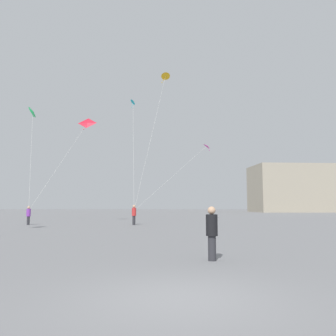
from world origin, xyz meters
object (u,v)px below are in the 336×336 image
at_px(kite_magenta_diamond, 206,147).
at_px(kite_amber_diamond, 165,78).
at_px(building_left_hall, 297,189).
at_px(kite_crimson_delta, 86,124).
at_px(kite_emerald_diamond, 33,112).
at_px(person_in_red, 134,214).
at_px(person_in_purple, 28,215).
at_px(person_in_black, 212,231).
at_px(kite_cyan_diamond, 133,104).

bearing_deg(kite_magenta_diamond, kite_amber_diamond, -122.19).
bearing_deg(kite_amber_diamond, building_left_hall, 58.36).
height_order(kite_crimson_delta, kite_emerald_diamond, kite_emerald_diamond).
height_order(person_in_red, person_in_purple, person_in_red).
bearing_deg(kite_crimson_delta, kite_magenta_diamond, 26.66).
bearing_deg(kite_amber_diamond, person_in_black, -86.19).
height_order(kite_crimson_delta, building_left_hall, building_left_hall).
bearing_deg(building_left_hall, kite_amber_diamond, -121.64).
height_order(kite_crimson_delta, kite_cyan_diamond, kite_cyan_diamond).
bearing_deg(kite_cyan_diamond, building_left_hall, 50.80).
relative_size(person_in_purple, kite_amber_diamond, 0.12).
height_order(person_in_red, building_left_hall, building_left_hall).
distance_m(person_in_black, kite_emerald_diamond, 32.64).
xyz_separation_m(person_in_red, kite_magenta_diamond, (8.05, 11.02, 8.17)).
xyz_separation_m(person_in_purple, kite_emerald_diamond, (-1.98, 5.09, 11.10)).
relative_size(person_in_red, building_left_hall, 0.08).
height_order(person_in_red, person_in_black, person_in_red).
bearing_deg(person_in_purple, kite_emerald_diamond, -116.00).
distance_m(kite_crimson_delta, building_left_hall, 71.04).
xyz_separation_m(kite_magenta_diamond, building_left_hall, (30.08, 49.00, -3.03)).
relative_size(kite_crimson_delta, kite_emerald_diamond, 0.85).
relative_size(person_in_black, kite_emerald_diamond, 0.16).
xyz_separation_m(person_in_black, kite_cyan_diamond, (-5.72, 32.47, 13.89)).
bearing_deg(kite_crimson_delta, building_left_hall, 51.95).
bearing_deg(kite_magenta_diamond, person_in_purple, -148.76).
height_order(kite_amber_diamond, kite_magenta_diamond, kite_amber_diamond).
bearing_deg(building_left_hall, kite_emerald_diamond, -132.36).
distance_m(person_in_red, person_in_black, 21.26).
xyz_separation_m(kite_cyan_diamond, kite_amber_diamond, (4.15, -8.91, 0.20)).
distance_m(person_in_red, kite_amber_diamond, 14.61).
bearing_deg(kite_amber_diamond, person_in_purple, -168.50).
bearing_deg(person_in_red, kite_amber_diamond, 106.92).
distance_m(person_in_purple, kite_emerald_diamond, 12.37).
bearing_deg(kite_magenta_diamond, kite_crimson_delta, -153.34).
relative_size(kite_crimson_delta, kite_cyan_diamond, 0.68).
bearing_deg(kite_emerald_diamond, kite_crimson_delta, -10.05).
bearing_deg(person_in_black, kite_emerald_diamond, -2.20).
relative_size(kite_cyan_diamond, kite_amber_diamond, 1.00).
bearing_deg(kite_emerald_diamond, kite_amber_diamond, -9.74).
distance_m(person_in_red, building_left_hall, 71.29).
xyz_separation_m(kite_crimson_delta, kite_amber_diamond, (8.43, -1.41, 4.64)).
relative_size(kite_crimson_delta, kite_magenta_diamond, 0.83).
bearing_deg(kite_amber_diamond, kite_magenta_diamond, 57.81).
bearing_deg(kite_crimson_delta, kite_amber_diamond, -9.52).
relative_size(person_in_black, building_left_hall, 0.07).
height_order(person_in_purple, kite_amber_diamond, kite_amber_diamond).
bearing_deg(person_in_black, kite_magenta_diamond, -40.56).
bearing_deg(person_in_red, kite_cyan_diamond, 159.17).
bearing_deg(kite_crimson_delta, person_in_black, -68.19).
distance_m(person_in_purple, kite_amber_diamond, 19.15).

